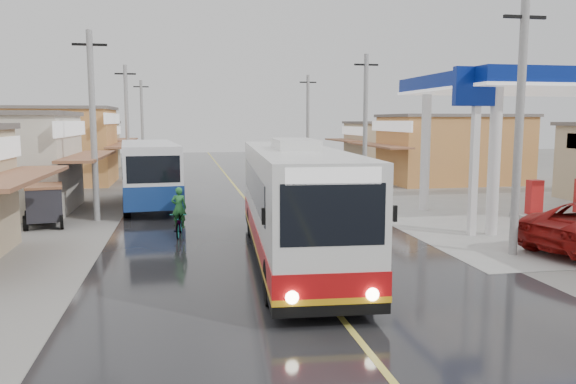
# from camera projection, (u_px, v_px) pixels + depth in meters

# --- Properties ---
(ground) EXTENTS (120.00, 120.00, 0.00)m
(ground) POSITION_uv_depth(u_px,v_px,m) (299.00, 266.00, 16.67)
(ground) COLOR slate
(ground) RESTS_ON ground
(road) EXTENTS (12.00, 90.00, 0.02)m
(road) POSITION_uv_depth(u_px,v_px,m) (244.00, 197.00, 31.29)
(road) COLOR black
(road) RESTS_ON ground
(centre_line) EXTENTS (0.15, 90.00, 0.01)m
(centre_line) POSITION_uv_depth(u_px,v_px,m) (244.00, 197.00, 31.29)
(centre_line) COLOR #D8CC4C
(centre_line) RESTS_ON road
(shopfronts_left) EXTENTS (11.00, 44.00, 5.20)m
(shopfronts_left) POSITION_uv_depth(u_px,v_px,m) (10.00, 196.00, 31.83)
(shopfronts_left) COLOR tan
(shopfronts_left) RESTS_ON ground
(shopfronts_right) EXTENTS (11.00, 44.00, 4.80)m
(shopfronts_right) POSITION_uv_depth(u_px,v_px,m) (519.00, 198.00, 31.11)
(shopfronts_right) COLOR beige
(shopfronts_right) RESTS_ON ground
(utility_poles_left) EXTENTS (1.60, 50.00, 8.00)m
(utility_poles_left) POSITION_uv_depth(u_px,v_px,m) (116.00, 198.00, 30.98)
(utility_poles_left) COLOR gray
(utility_poles_left) RESTS_ON ground
(utility_poles_right) EXTENTS (1.60, 36.00, 8.00)m
(utility_poles_right) POSITION_uv_depth(u_px,v_px,m) (364.00, 195.00, 32.57)
(utility_poles_right) COLOR gray
(utility_poles_right) RESTS_ON ground
(coach_bus) EXTENTS (3.40, 12.02, 3.71)m
(coach_bus) POSITION_uv_depth(u_px,v_px,m) (294.00, 203.00, 17.10)
(coach_bus) COLOR silver
(coach_bus) RESTS_ON road
(second_bus) EXTENTS (3.47, 9.70, 3.15)m
(second_bus) POSITION_uv_depth(u_px,v_px,m) (149.00, 172.00, 28.22)
(second_bus) COLOR silver
(second_bus) RESTS_ON road
(cyclist) EXTENTS (0.75, 1.78, 1.87)m
(cyclist) POSITION_uv_depth(u_px,v_px,m) (179.00, 220.00, 20.79)
(cyclist) COLOR black
(cyclist) RESTS_ON ground
(tricycle_near) EXTENTS (1.87, 2.29, 1.71)m
(tricycle_near) POSITION_uv_depth(u_px,v_px,m) (44.00, 203.00, 22.67)
(tricycle_near) COLOR #26262D
(tricycle_near) RESTS_ON ground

